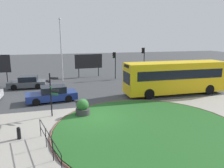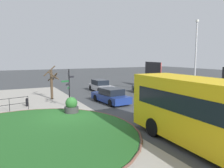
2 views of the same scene
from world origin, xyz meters
The scene contains 14 objects.
ground centered at (0.00, 0.00, 0.00)m, with size 120.00×120.00×0.00m, color #3D3F42.
sidewalk_paving centered at (0.00, -1.76, 0.01)m, with size 32.00×8.47×0.02m, color #9E998E.
grass_island centered at (2.89, -2.82, 0.05)m, with size 11.86×11.86×0.10m, color #235B23.
grass_kerb_ring centered at (2.89, -2.82, 0.06)m, with size 12.17×12.17×0.11m, color brown.
signpost_directional centered at (-2.91, 1.03, 1.87)m, with size 0.90×1.20×3.23m.
bollard_foreground centered at (-4.80, -2.16, 0.38)m, with size 0.22×0.22×0.74m.
bus_yellow centered at (9.09, 4.29, 1.74)m, with size 10.35×2.62×3.25m.
car_near_lane centered at (-9.75, 6.91, 0.65)m, with size 4.50×1.79×1.41m.
car_far_lane centered at (-2.92, 4.97, 0.65)m, with size 4.56×2.20×1.39m.
car_trailing centered at (-5.58, 11.02, 0.64)m, with size 4.13×2.08×1.36m.
lamppost_tall centered at (-1.54, 14.15, 4.30)m, with size 0.32×0.32×8.01m.
billboard_left centered at (-9.95, 15.09, 2.36)m, with size 4.35×0.77×3.53m.
planter_near_signpost centered at (-0.77, 0.60, 0.57)m, with size 1.05×1.05×1.27m.
street_tree_bare centered at (-7.17, 0.48, 1.75)m, with size 1.39×1.36×3.38m.
Camera 2 is at (14.96, -3.86, 4.29)m, focal length 34.97 mm.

